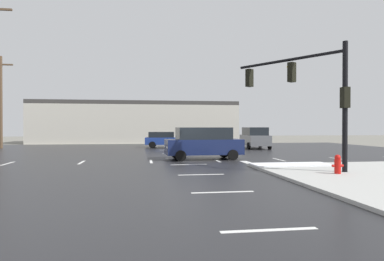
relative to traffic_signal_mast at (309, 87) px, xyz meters
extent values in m
plane|color=slate|center=(-5.21, 5.47, -3.95)|extent=(120.00, 120.00, 0.00)
cube|color=#232326|center=(-5.21, 5.47, -3.94)|extent=(44.00, 44.00, 0.02)
cube|color=white|center=(-0.21, 1.47, -3.78)|extent=(4.00, 1.60, 0.06)
cube|color=silver|center=(-5.21, -8.53, -3.93)|extent=(2.00, 0.15, 0.01)
cube|color=silver|center=(-5.21, -4.53, -3.93)|extent=(2.00, 0.15, 0.01)
cube|color=silver|center=(-5.21, -0.53, -3.93)|extent=(2.00, 0.15, 0.01)
cube|color=silver|center=(-5.21, 3.47, -3.93)|extent=(2.00, 0.15, 0.01)
cube|color=silver|center=(-5.21, 7.47, -3.93)|extent=(2.00, 0.15, 0.01)
cube|color=silver|center=(-5.21, 11.47, -3.93)|extent=(2.00, 0.15, 0.01)
cube|color=silver|center=(-5.21, 15.47, -3.93)|extent=(2.00, 0.15, 0.01)
cube|color=silver|center=(-5.21, 19.47, -3.93)|extent=(2.00, 0.15, 0.01)
cube|color=silver|center=(-5.21, 23.47, -3.93)|extent=(2.00, 0.15, 0.01)
cube|color=silver|center=(-15.21, 5.47, -3.93)|extent=(0.15, 2.00, 0.01)
cube|color=silver|center=(-11.21, 5.47, -3.93)|extent=(0.15, 2.00, 0.01)
cube|color=silver|center=(-7.21, 5.47, -3.93)|extent=(0.15, 2.00, 0.01)
cube|color=silver|center=(-3.21, 5.47, -3.93)|extent=(0.15, 2.00, 0.01)
cube|color=silver|center=(0.79, 5.47, -3.93)|extent=(0.15, 2.00, 0.01)
cube|color=silver|center=(4.79, 5.47, -3.93)|extent=(0.15, 2.00, 0.01)
cube|color=silver|center=(-1.71, 1.47, -3.93)|extent=(0.45, 7.00, 0.01)
cylinder|color=black|center=(0.92, -1.39, -1.00)|extent=(0.22, 0.22, 5.62)
cylinder|color=black|center=(-0.68, 1.02, 1.41)|extent=(3.31, 4.88, 0.14)
cube|color=black|center=(-0.52, 0.78, 0.79)|extent=(0.45, 0.43, 0.95)
sphere|color=yellow|center=(-0.61, 0.91, 1.07)|extent=(0.20, 0.20, 0.20)
cube|color=black|center=(-1.96, 2.94, 0.79)|extent=(0.45, 0.43, 0.95)
sphere|color=yellow|center=(-2.04, 3.07, 1.07)|extent=(0.20, 0.20, 0.20)
cube|color=black|center=(0.92, -1.39, -0.61)|extent=(0.28, 0.36, 0.90)
cylinder|color=red|center=(0.29, -1.88, -3.51)|extent=(0.26, 0.26, 0.60)
sphere|color=red|center=(0.29, -1.88, -3.14)|extent=(0.25, 0.25, 0.25)
cylinder|color=red|center=(0.11, -1.88, -3.48)|extent=(0.12, 0.11, 0.11)
cylinder|color=red|center=(0.47, -1.88, -3.48)|extent=(0.12, 0.11, 0.11)
cube|color=beige|center=(-8.53, 31.78, -1.50)|extent=(26.27, 8.00, 4.90)
cube|color=#3F3D3A|center=(-8.53, 31.78, 1.20)|extent=(26.27, 8.00, 0.50)
cube|color=#141E47|center=(-3.87, 6.39, -3.13)|extent=(4.89, 2.19, 0.95)
cube|color=black|center=(-3.87, 6.39, -2.28)|extent=(3.45, 1.96, 0.75)
cylinder|color=black|center=(-5.45, 5.34, -3.60)|extent=(0.67, 0.25, 0.66)
cylinder|color=black|center=(-5.55, 7.28, -3.60)|extent=(0.67, 0.25, 0.66)
cylinder|color=black|center=(-2.19, 5.50, -3.60)|extent=(0.67, 0.25, 0.66)
cylinder|color=black|center=(-2.29, 7.45, -3.60)|extent=(0.67, 0.25, 0.66)
sphere|color=white|center=(-6.18, 5.65, -3.13)|extent=(0.18, 0.18, 0.18)
sphere|color=white|center=(-6.25, 6.90, -3.13)|extent=(0.18, 0.18, 0.18)
cube|color=navy|center=(-5.18, 19.00, -3.25)|extent=(4.65, 2.21, 0.70)
cube|color=black|center=(-5.85, 19.07, -2.63)|extent=(2.62, 1.88, 0.55)
cylinder|color=black|center=(-3.57, 19.76, -3.60)|extent=(0.68, 0.28, 0.66)
cylinder|color=black|center=(-3.74, 17.96, -3.60)|extent=(0.68, 0.28, 0.66)
cylinder|color=black|center=(-6.62, 20.04, -3.60)|extent=(0.68, 0.28, 0.66)
cylinder|color=black|center=(-6.78, 18.25, -3.60)|extent=(0.68, 0.28, 0.66)
sphere|color=white|center=(-2.93, 19.37, -3.25)|extent=(0.18, 0.18, 0.18)
sphere|color=white|center=(-3.04, 18.22, -3.25)|extent=(0.18, 0.18, 0.18)
cube|color=slate|center=(3.01, 16.78, -3.13)|extent=(2.30, 4.93, 0.95)
cube|color=black|center=(3.01, 16.78, -2.28)|extent=(2.04, 3.48, 0.75)
cylinder|color=black|center=(2.16, 18.48, -3.60)|extent=(0.27, 0.67, 0.66)
cylinder|color=black|center=(4.10, 18.33, -3.60)|extent=(0.27, 0.67, 0.66)
cylinder|color=black|center=(1.92, 15.22, -3.60)|extent=(0.27, 0.67, 0.66)
cylinder|color=black|center=(3.86, 15.08, -3.60)|extent=(0.27, 0.67, 0.66)
sphere|color=white|center=(2.56, 19.17, -3.13)|extent=(0.18, 0.18, 0.18)
sphere|color=white|center=(3.81, 19.07, -3.13)|extent=(0.18, 0.18, 0.18)
cylinder|color=brown|center=(-21.19, 20.12, 0.49)|extent=(0.28, 0.28, 8.88)
cube|color=brown|center=(-21.19, 20.12, 4.13)|extent=(2.20, 0.14, 0.14)
camera|label=1|loc=(-7.70, -15.00, -1.89)|focal=32.01mm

